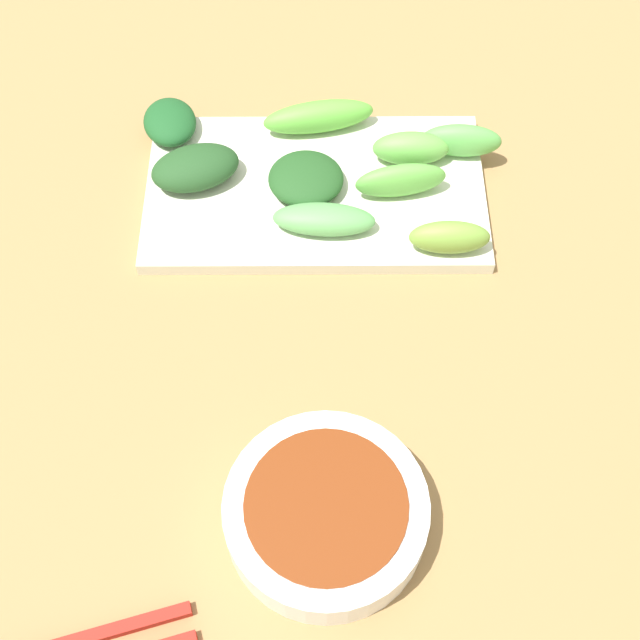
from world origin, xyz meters
TOP-DOWN VIEW (x-y plane):
  - tabletop at (0.00, 0.00)m, footprint 2.10×2.10m
  - sauce_bowl at (-0.17, -0.01)m, footprint 0.13×0.13m
  - serving_plate at (0.11, -0.01)m, footprint 0.16×0.28m
  - broccoli_leafy_0 at (0.12, 0.09)m, footprint 0.07×0.08m
  - broccoli_stalk_1 at (0.15, -0.13)m, footprint 0.03×0.07m
  - broccoli_leafy_2 at (0.11, -0.00)m, footprint 0.06×0.07m
  - broccoli_leafy_3 at (0.18, 0.12)m, footprint 0.07×0.06m
  - broccoli_stalk_4 at (0.11, -0.08)m, footprint 0.03×0.08m
  - broccoli_stalk_5 at (0.07, -0.01)m, footprint 0.03×0.08m
  - broccoli_stalk_6 at (0.14, -0.09)m, footprint 0.03×0.06m
  - broccoli_stalk_7 at (0.18, -0.01)m, footprint 0.04×0.10m
  - broccoli_stalk_8 at (0.05, -0.11)m, footprint 0.02×0.06m

SIDE VIEW (x-z plane):
  - tabletop at x=0.00m, z-range 0.00..0.02m
  - serving_plate at x=0.11m, z-range 0.02..0.03m
  - sauce_bowl at x=-0.17m, z-range 0.02..0.06m
  - broccoli_leafy_3 at x=0.18m, z-range 0.03..0.05m
  - broccoli_leafy_2 at x=0.11m, z-range 0.03..0.05m
  - broccoli_stalk_5 at x=0.07m, z-range 0.03..0.05m
  - broccoli_stalk_7 at x=0.18m, z-range 0.03..0.06m
  - broccoli_leafy_0 at x=0.12m, z-range 0.03..0.06m
  - broccoli_stalk_8 at x=0.05m, z-range 0.03..0.06m
  - broccoli_stalk_6 at x=0.14m, z-range 0.03..0.06m
  - broccoli_stalk_1 at x=0.15m, z-range 0.03..0.06m
  - broccoli_stalk_4 at x=0.11m, z-range 0.03..0.06m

